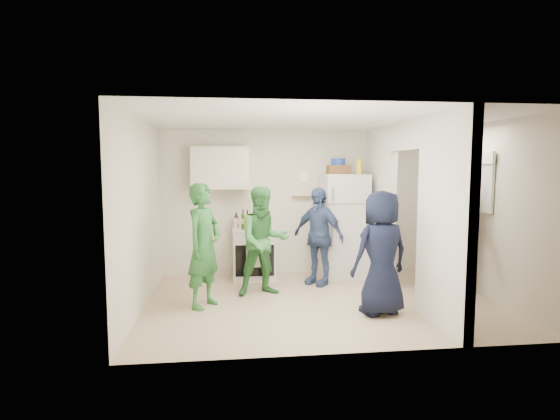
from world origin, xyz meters
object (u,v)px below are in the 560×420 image
object	(u,v)px
person_green_left	(204,246)
yellow_cup_stack_top	(359,167)
person_green_center	(264,241)
person_denim	(318,236)
person_nook	(447,233)
blue_bowl	(338,162)
person_navy	(381,253)
wicker_basket	(338,170)
stove	(254,253)
fridge	(344,226)

from	to	relation	value
person_green_left	yellow_cup_stack_top	bearing A→B (deg)	-30.48
person_green_center	person_denim	world-z (taller)	person_green_center
person_green_center	person_nook	distance (m)	2.68
blue_bowl	person_navy	xyz separation A→B (m)	(0.07, -1.98, -1.17)
wicker_basket	person_denim	xyz separation A→B (m)	(-0.43, -0.47, -1.05)
stove	yellow_cup_stack_top	world-z (taller)	yellow_cup_stack_top
person_green_left	person_navy	distance (m)	2.31
blue_bowl	stove	bearing A→B (deg)	-179.20
blue_bowl	person_green_left	xyz separation A→B (m)	(-2.17, -1.42, -1.13)
person_green_left	person_green_center	distance (m)	0.96
person_green_left	person_nook	size ratio (longest dim) A/B	0.91
wicker_basket	blue_bowl	size ratio (longest dim) A/B	1.46
fridge	wicker_basket	distance (m)	0.96
fridge	yellow_cup_stack_top	world-z (taller)	yellow_cup_stack_top
person_denim	person_navy	bearing A→B (deg)	-25.82
person_green_left	person_green_center	xyz separation A→B (m)	(0.83, 0.47, -0.04)
person_green_left	person_nook	bearing A→B (deg)	-54.23
person_denim	person_navy	world-z (taller)	person_navy
yellow_cup_stack_top	person_green_left	distance (m)	2.98
stove	wicker_basket	bearing A→B (deg)	0.80
fridge	person_green_left	distance (m)	2.65
wicker_basket	fridge	bearing A→B (deg)	-26.57
fridge	person_green_left	bearing A→B (deg)	-148.87
blue_bowl	person_denim	size ratio (longest dim) A/B	0.15
blue_bowl	person_green_center	size ratio (longest dim) A/B	0.15
blue_bowl	person_nook	world-z (taller)	blue_bowl
wicker_basket	person_green_center	size ratio (longest dim) A/B	0.22
blue_bowl	person_nook	size ratio (longest dim) A/B	0.13
yellow_cup_stack_top	person_green_left	world-z (taller)	yellow_cup_stack_top
stove	fridge	bearing A→B (deg)	-1.12
person_green_center	person_nook	xyz separation A→B (m)	(2.66, -0.27, 0.12)
yellow_cup_stack_top	person_denim	xyz separation A→B (m)	(-0.75, -0.32, -1.10)
blue_bowl	person_nook	distance (m)	2.08
person_denim	person_navy	size ratio (longest dim) A/B	0.98
person_green_center	person_denim	distance (m)	1.02
fridge	person_green_center	world-z (taller)	fridge
fridge	person_nook	size ratio (longest dim) A/B	0.96
fridge	blue_bowl	bearing A→B (deg)	153.43
stove	person_green_left	distance (m)	1.63
wicker_basket	person_navy	distance (m)	2.23
blue_bowl	person_denim	distance (m)	1.34
fridge	person_green_center	xyz separation A→B (m)	(-1.43, -0.90, -0.08)
fridge	blue_bowl	size ratio (longest dim) A/B	7.29
wicker_basket	yellow_cup_stack_top	size ratio (longest dim) A/B	1.40
yellow_cup_stack_top	person_green_left	xyz separation A→B (m)	(-2.49, -1.27, -1.05)
person_denim	person_navy	xyz separation A→B (m)	(0.50, -1.50, 0.01)
person_denim	person_green_left	bearing A→B (deg)	-105.81
stove	person_navy	xyz separation A→B (m)	(1.50, -1.96, 0.36)
wicker_basket	person_denim	size ratio (longest dim) A/B	0.23
stove	person_denim	bearing A→B (deg)	-24.45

